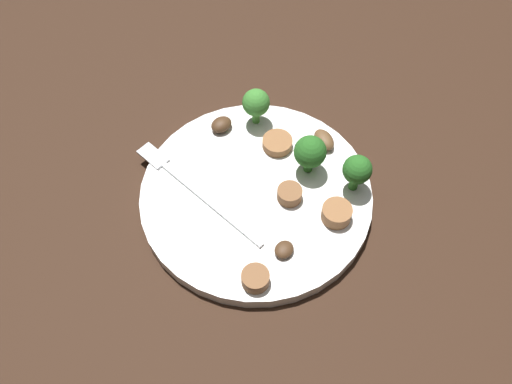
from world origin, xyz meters
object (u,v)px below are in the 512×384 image
sausage_slice_1 (337,213)px  sausage_slice_2 (290,194)px  broccoli_floret_0 (310,152)px  broccoli_floret_1 (256,103)px  fork (190,186)px  mushroom_1 (323,139)px  broccoli_floret_2 (357,170)px  mushroom_2 (221,125)px  mushroom_0 (284,250)px  sausage_slice_0 (277,143)px  sausage_slice_3 (255,278)px  plate (256,196)px

sausage_slice_1 → sausage_slice_2: (0.05, 0.02, -0.00)m
broccoli_floret_0 → broccoli_floret_1: 0.09m
fork → sausage_slice_1: sausage_slice_1 is taller
sausage_slice_2 → mushroom_1: (0.03, -0.08, -0.00)m
fork → sausage_slice_2: sausage_slice_2 is taller
broccoli_floret_2 → mushroom_2: bearing=19.9°
broccoli_floret_0 → mushroom_0: size_ratio=2.35×
mushroom_1 → fork: bearing=71.8°
sausage_slice_2 → broccoli_floret_0: bearing=-70.9°
mushroom_2 → broccoli_floret_0: bearing=-161.5°
sausage_slice_1 → mushroom_1: size_ratio=1.03×
mushroom_1 → sausage_slice_1: bearing=143.8°
broccoli_floret_1 → sausage_slice_0: size_ratio=1.41×
sausage_slice_2 → mushroom_0: sausage_slice_2 is taller
broccoli_floret_0 → mushroom_2: 0.11m
fork → sausage_slice_2: (-0.08, -0.07, 0.01)m
mushroom_1 → mushroom_2: size_ratio=1.20×
sausage_slice_3 → mushroom_1: size_ratio=0.91×
mushroom_0 → broccoli_floret_2: bearing=-85.1°
fork → broccoli_floret_0: bearing=-126.7°
sausage_slice_1 → broccoli_floret_0: bearing=-17.7°
fork → sausage_slice_1: (-0.13, -0.09, 0.01)m
plate → mushroom_1: mushroom_1 is taller
plate → mushroom_2: (0.09, -0.03, 0.01)m
broccoli_floret_1 → mushroom_1: broccoli_floret_1 is taller
sausage_slice_2 → sausage_slice_3: 0.10m
sausage_slice_2 → mushroom_2: size_ratio=1.05×
broccoli_floret_2 → mushroom_2: 0.16m
broccoli_floret_0 → mushroom_2: (0.11, 0.04, -0.02)m
broccoli_floret_1 → sausage_slice_1: (-0.15, 0.02, -0.02)m
sausage_slice_1 → sausage_slice_3: size_ratio=1.13×
broccoli_floret_2 → sausage_slice_0: size_ratio=1.43×
sausage_slice_1 → mushroom_2: 0.17m
sausage_slice_0 → sausage_slice_2: bearing=148.8°
fork → broccoli_floret_2: size_ratio=3.80×
sausage_slice_2 → mushroom_0: 0.06m
broccoli_floret_0 → sausage_slice_3: broccoli_floret_0 is taller
broccoli_floret_0 → mushroom_2: broccoli_floret_0 is taller
fork → sausage_slice_3: size_ratio=6.64×
sausage_slice_0 → broccoli_floret_1: bearing=-7.4°
broccoli_floret_2 → sausage_slice_1: bearing=110.0°
sausage_slice_0 → sausage_slice_3: (-0.11, 0.12, 0.00)m
broccoli_floret_0 → sausage_slice_3: (-0.06, 0.13, -0.02)m
plate → broccoli_floret_2: broccoli_floret_2 is taller
broccoli_floret_0 → sausage_slice_1: (-0.06, 0.02, -0.02)m
broccoli_floret_0 → broccoli_floret_2: size_ratio=1.02×
sausage_slice_2 → mushroom_1: bearing=-68.9°
plate → broccoli_floret_0: size_ratio=5.05×
broccoli_floret_1 → plate: bearing=139.4°
sausage_slice_1 → mushroom_0: bearing=85.5°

